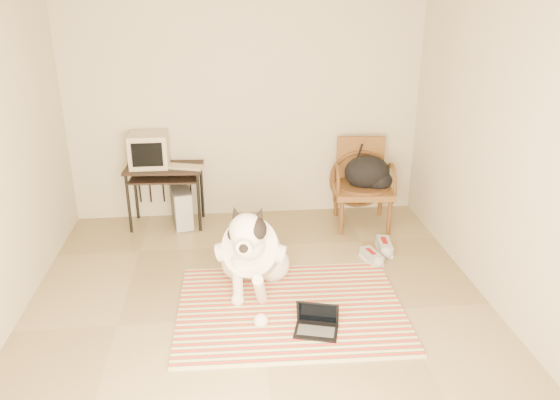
{
  "coord_description": "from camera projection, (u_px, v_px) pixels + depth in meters",
  "views": [
    {
      "loc": [
        -0.23,
        -3.86,
        2.6
      ],
      "look_at": [
        0.21,
        0.42,
        0.88
      ],
      "focal_mm": 35.0,
      "sensor_mm": 36.0,
      "label": 1
    }
  ],
  "objects": [
    {
      "name": "wall_right",
      "position": [
        515.0,
        155.0,
        4.24
      ],
      "size": [
        0.0,
        4.5,
        4.5
      ],
      "primitive_type": "plane",
      "rotation": [
        1.57,
        0.0,
        -1.57
      ],
      "color": "#BEB69C",
      "rests_on": "floor"
    },
    {
      "name": "pc_tower",
      "position": [
        182.0,
        207.0,
        6.21
      ],
      "size": [
        0.28,
        0.5,
        0.44
      ],
      "color": "#454548",
      "rests_on": "floor"
    },
    {
      "name": "laptop",
      "position": [
        317.0,
        323.0,
        4.33
      ],
      "size": [
        0.39,
        0.33,
        0.24
      ],
      "color": "black",
      "rests_on": "rug"
    },
    {
      "name": "dog",
      "position": [
        253.0,
        252.0,
        4.81
      ],
      "size": [
        0.64,
        1.34,
        0.96
      ],
      "color": "white",
      "rests_on": "rug"
    },
    {
      "name": "floor",
      "position": [
        261.0,
        317.0,
        4.55
      ],
      "size": [
        4.5,
        4.5,
        0.0
      ],
      "primitive_type": "plane",
      "color": "#8D7C56",
      "rests_on": "ground"
    },
    {
      "name": "rattan_chair",
      "position": [
        362.0,
        183.0,
        6.17
      ],
      "size": [
        0.69,
        0.67,
        0.96
      ],
      "color": "brown",
      "rests_on": "floor"
    },
    {
      "name": "computer_desk",
      "position": [
        165.0,
        175.0,
        6.06
      ],
      "size": [
        0.87,
        0.51,
        0.7
      ],
      "color": "black",
      "rests_on": "floor"
    },
    {
      "name": "sneaker_right",
      "position": [
        384.0,
        247.0,
        5.65
      ],
      "size": [
        0.16,
        0.34,
        0.11
      ],
      "color": "white",
      "rests_on": "floor"
    },
    {
      "name": "rug",
      "position": [
        290.0,
        308.0,
        4.65
      ],
      "size": [
        1.94,
        1.51,
        0.02
      ],
      "color": "red",
      "rests_on": "floor"
    },
    {
      "name": "desk_keyboard",
      "position": [
        185.0,
        167.0,
        5.98
      ],
      "size": [
        0.44,
        0.27,
        0.03
      ],
      "primitive_type": "cube",
      "rotation": [
        0.0,
        0.0,
        -0.31
      ],
      "color": "tan",
      "rests_on": "computer_desk"
    },
    {
      "name": "backpack",
      "position": [
        369.0,
        174.0,
        6.06
      ],
      "size": [
        0.52,
        0.42,
        0.37
      ],
      "color": "black",
      "rests_on": "rattan_chair"
    },
    {
      "name": "wall_back",
      "position": [
        245.0,
        102.0,
        6.13
      ],
      "size": [
        4.5,
        0.0,
        4.5
      ],
      "primitive_type": "plane",
      "rotation": [
        1.57,
        0.0,
        0.0
      ],
      "color": "#BEB69C",
      "rests_on": "floor"
    },
    {
      "name": "crt_monitor",
      "position": [
        149.0,
        150.0,
        6.0
      ],
      "size": [
        0.42,
        0.4,
        0.37
      ],
      "color": "tan",
      "rests_on": "computer_desk"
    },
    {
      "name": "sneaker_left",
      "position": [
        371.0,
        257.0,
        5.44
      ],
      "size": [
        0.19,
        0.32,
        0.1
      ],
      "color": "white",
      "rests_on": "floor"
    },
    {
      "name": "wall_front",
      "position": [
        299.0,
        354.0,
        1.97
      ],
      "size": [
        4.5,
        0.0,
        4.5
      ],
      "primitive_type": "plane",
      "rotation": [
        -1.57,
        0.0,
        0.0
      ],
      "color": "#BEB69C",
      "rests_on": "floor"
    }
  ]
}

